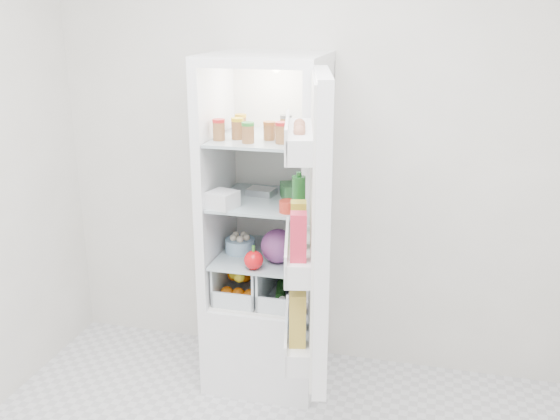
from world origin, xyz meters
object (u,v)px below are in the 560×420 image
(fridge_door, at_px, (313,235))
(refrigerator, at_px, (269,263))
(mushroom_bowl, at_px, (240,246))
(red_cabbage, at_px, (278,246))

(fridge_door, bearing_deg, refrigerator, 17.63)
(mushroom_bowl, height_order, fridge_door, fridge_door)
(red_cabbage, bearing_deg, mushroom_bowl, 160.03)
(mushroom_bowl, relative_size, fridge_door, 0.12)
(refrigerator, xyz_separation_m, red_cabbage, (0.09, -0.16, 0.17))
(red_cabbage, height_order, mushroom_bowl, red_cabbage)
(red_cabbage, xyz_separation_m, fridge_door, (0.28, -0.48, 0.26))
(red_cabbage, bearing_deg, refrigerator, 120.12)
(refrigerator, relative_size, red_cabbage, 10.12)
(refrigerator, bearing_deg, fridge_door, -59.89)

